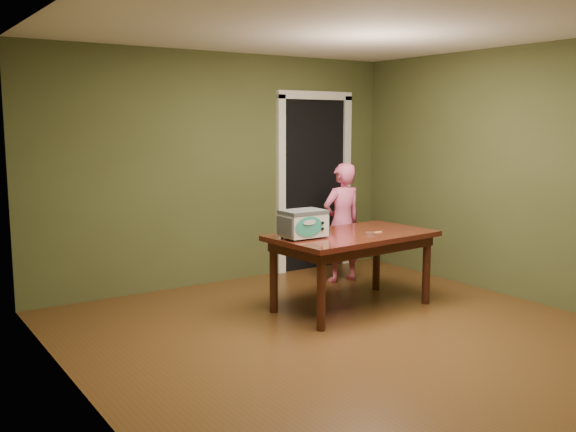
{
  "coord_description": "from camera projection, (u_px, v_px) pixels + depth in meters",
  "views": [
    {
      "loc": [
        -3.37,
        -3.96,
        1.82
      ],
      "look_at": [
        -0.08,
        1.0,
        0.95
      ],
      "focal_mm": 40.0,
      "sensor_mm": 36.0,
      "label": 1
    }
  ],
  "objects": [
    {
      "name": "spatula",
      "position": [
        374.0,
        233.0,
        6.27
      ],
      "size": [
        0.18,
        0.03,
        0.01
      ],
      "primitive_type": "cube",
      "rotation": [
        0.0,
        0.0,
        -0.01
      ],
      "color": "#E6B764",
      "rests_on": "dining_table"
    },
    {
      "name": "baking_pan",
      "position": [
        370.0,
        233.0,
        6.18
      ],
      "size": [
        0.1,
        0.1,
        0.02
      ],
      "color": "silver",
      "rests_on": "dining_table"
    },
    {
      "name": "floor",
      "position": [
        361.0,
        341.0,
        5.38
      ],
      "size": [
        5.0,
        5.0,
        0.0
      ],
      "primitive_type": "plane",
      "color": "#513317",
      "rests_on": "ground"
    },
    {
      "name": "dining_table",
      "position": [
        352.0,
        243.0,
        6.27
      ],
      "size": [
        1.66,
        1.01,
        0.75
      ],
      "rotation": [
        0.0,
        0.0,
        0.07
      ],
      "color": "#3D170E",
      "rests_on": "floor"
    },
    {
      "name": "toy_oven",
      "position": [
        303.0,
        223.0,
        5.98
      ],
      "size": [
        0.43,
        0.3,
        0.26
      ],
      "rotation": [
        0.0,
        0.0,
        0.01
      ],
      "color": "#4C4F54",
      "rests_on": "dining_table"
    },
    {
      "name": "child",
      "position": [
        342.0,
        223.0,
        7.34
      ],
      "size": [
        0.51,
        0.35,
        1.37
      ],
      "primitive_type": "imported",
      "rotation": [
        0.0,
        0.0,
        3.1
      ],
      "color": "#D95987",
      "rests_on": "floor"
    },
    {
      "name": "doorway",
      "position": [
        300.0,
        183.0,
        8.23
      ],
      "size": [
        1.1,
        0.66,
        2.25
      ],
      "color": "black",
      "rests_on": "ground"
    },
    {
      "name": "room_shell",
      "position": [
        365.0,
        137.0,
        5.13
      ],
      "size": [
        4.52,
        5.02,
        2.61
      ],
      "color": "#464E29",
      "rests_on": "ground"
    }
  ]
}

